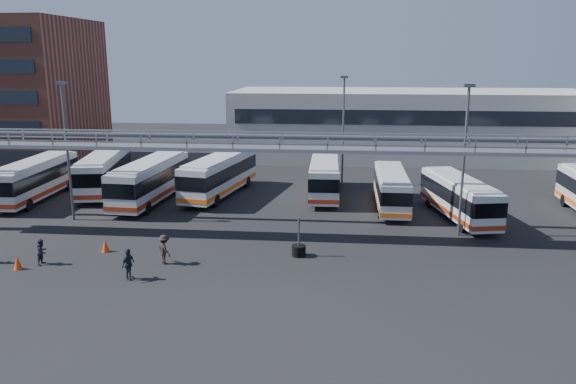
# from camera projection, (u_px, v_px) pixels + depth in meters

# --- Properties ---
(ground) EXTENTS (140.00, 140.00, 0.00)m
(ground) POSITION_uv_depth(u_px,v_px,m) (272.00, 266.00, 32.82)
(ground) COLOR black
(ground) RESTS_ON ground
(gantry) EXTENTS (51.40, 5.15, 7.10)m
(gantry) POSITION_uv_depth(u_px,v_px,m) (283.00, 156.00, 37.21)
(gantry) COLOR gray
(gantry) RESTS_ON ground
(apartment_building) EXTENTS (18.00, 15.00, 16.00)m
(apartment_building) POSITION_uv_depth(u_px,v_px,m) (5.00, 92.00, 63.15)
(apartment_building) COLOR brown
(apartment_building) RESTS_ON ground
(warehouse) EXTENTS (42.00, 14.00, 8.00)m
(warehouse) POSITION_uv_depth(u_px,v_px,m) (410.00, 124.00, 67.53)
(warehouse) COLOR #9E9E99
(warehouse) RESTS_ON ground
(light_pole_left) EXTENTS (0.70, 0.35, 10.21)m
(light_pole_left) POSITION_uv_depth(u_px,v_px,m) (67.00, 144.00, 40.71)
(light_pole_left) COLOR #4C4F54
(light_pole_left) RESTS_ON ground
(light_pole_mid) EXTENTS (0.70, 0.35, 10.21)m
(light_pole_mid) POSITION_uv_depth(u_px,v_px,m) (464.00, 153.00, 37.13)
(light_pole_mid) COLOR #4C4F54
(light_pole_mid) RESTS_ON ground
(light_pole_back) EXTENTS (0.70, 0.35, 10.21)m
(light_pole_back) POSITION_uv_depth(u_px,v_px,m) (343.00, 125.00, 52.39)
(light_pole_back) COLOR #4C4F54
(light_pole_back) RESTS_ON ground
(bus_0) EXTENTS (2.92, 11.29, 3.41)m
(bus_0) POSITION_uv_depth(u_px,v_px,m) (35.00, 178.00, 47.52)
(bus_0) COLOR silver
(bus_0) RESTS_ON ground
(bus_1) EXTENTS (4.69, 11.80, 3.50)m
(bus_1) POSITION_uv_depth(u_px,v_px,m) (104.00, 171.00, 50.38)
(bus_1) COLOR silver
(bus_1) RESTS_ON ground
(bus_2) EXTENTS (3.47, 11.76, 3.53)m
(bus_2) POSITION_uv_depth(u_px,v_px,m) (150.00, 179.00, 46.77)
(bus_2) COLOR silver
(bus_2) RESTS_ON ground
(bus_3) EXTENTS (4.75, 11.81, 3.50)m
(bus_3) POSITION_uv_depth(u_px,v_px,m) (219.00, 174.00, 48.99)
(bus_3) COLOR silver
(bus_3) RESTS_ON ground
(bus_5) EXTENTS (2.66, 10.80, 3.27)m
(bus_5) POSITION_uv_depth(u_px,v_px,m) (325.00, 176.00, 48.90)
(bus_5) COLOR silver
(bus_5) RESTS_ON ground
(bus_6) EXTENTS (2.40, 10.03, 3.04)m
(bus_6) POSITION_uv_depth(u_px,v_px,m) (391.00, 188.00, 44.97)
(bus_6) COLOR silver
(bus_6) RESTS_ON ground
(bus_7) EXTENTS (4.40, 10.54, 3.12)m
(bus_7) POSITION_uv_depth(u_px,v_px,m) (459.00, 196.00, 41.97)
(bus_7) COLOR silver
(bus_7) RESTS_ON ground
(pedestrian_b) EXTENTS (0.65, 0.80, 1.53)m
(pedestrian_b) POSITION_uv_depth(u_px,v_px,m) (42.00, 252.00, 32.92)
(pedestrian_b) COLOR #25212E
(pedestrian_b) RESTS_ON ground
(pedestrian_c) EXTENTS (1.27, 1.27, 1.76)m
(pedestrian_c) POSITION_uv_depth(u_px,v_px,m) (164.00, 249.00, 32.96)
(pedestrian_c) COLOR black
(pedestrian_c) RESTS_ON ground
(pedestrian_d) EXTENTS (0.67, 1.10, 1.76)m
(pedestrian_d) POSITION_uv_depth(u_px,v_px,m) (128.00, 264.00, 30.61)
(pedestrian_d) COLOR #19272E
(pedestrian_d) RESTS_ON ground
(cone_left) EXTENTS (0.65, 0.65, 0.77)m
(cone_left) POSITION_uv_depth(u_px,v_px,m) (18.00, 263.00, 32.19)
(cone_left) COLOR #E2410C
(cone_left) RESTS_ON ground
(cone_right) EXTENTS (0.62, 0.62, 0.79)m
(cone_right) POSITION_uv_depth(u_px,v_px,m) (105.00, 246.00, 35.09)
(cone_right) COLOR #E2410C
(cone_right) RESTS_ON ground
(tire_stack) EXTENTS (0.86, 0.86, 2.45)m
(tire_stack) POSITION_uv_depth(u_px,v_px,m) (299.00, 249.00, 34.34)
(tire_stack) COLOR black
(tire_stack) RESTS_ON ground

